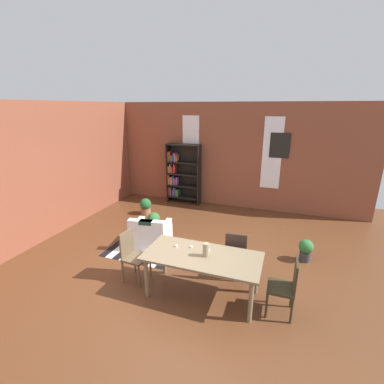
# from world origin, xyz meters

# --- Properties ---
(ground_plane) EXTENTS (11.03, 11.03, 0.00)m
(ground_plane) POSITION_xyz_m (0.00, 0.00, 0.00)
(ground_plane) COLOR #59321C
(back_wall_brick) EXTENTS (8.23, 0.12, 3.23)m
(back_wall_brick) POSITION_xyz_m (0.00, 4.30, 1.61)
(back_wall_brick) COLOR brown
(back_wall_brick) RESTS_ON ground
(left_wall_brick) EXTENTS (0.12, 9.48, 3.23)m
(left_wall_brick) POSITION_xyz_m (-3.67, 0.00, 1.61)
(left_wall_brick) COLOR brown
(left_wall_brick) RESTS_ON ground
(window_pane_0) EXTENTS (0.55, 0.02, 2.10)m
(window_pane_0) POSITION_xyz_m (-1.26, 4.23, 1.77)
(window_pane_0) COLOR white
(window_pane_1) EXTENTS (0.55, 0.02, 2.10)m
(window_pane_1) POSITION_xyz_m (1.26, 4.23, 1.77)
(window_pane_1) COLOR white
(dining_table) EXTENTS (1.93, 0.90, 0.76)m
(dining_table) POSITION_xyz_m (0.56, -0.24, 0.68)
(dining_table) COLOR #7B694E
(dining_table) RESTS_ON ground
(vase_on_table) EXTENTS (0.11, 0.11, 0.23)m
(vase_on_table) POSITION_xyz_m (0.62, -0.24, 0.88)
(vase_on_table) COLOR #998466
(vase_on_table) RESTS_ON dining_table
(tealight_candle_0) EXTENTS (0.04, 0.04, 0.04)m
(tealight_candle_0) POSITION_xyz_m (0.62, -0.08, 0.78)
(tealight_candle_0) COLOR silver
(tealight_candle_0) RESTS_ON dining_table
(tealight_candle_1) EXTENTS (0.04, 0.04, 0.04)m
(tealight_candle_1) POSITION_xyz_m (0.04, -0.12, 0.78)
(tealight_candle_1) COLOR silver
(tealight_candle_1) RESTS_ON dining_table
(tealight_candle_2) EXTENTS (0.04, 0.04, 0.03)m
(tealight_candle_2) POSITION_xyz_m (0.30, -0.06, 0.78)
(tealight_candle_2) COLOR silver
(tealight_candle_2) RESTS_ON dining_table
(dining_chair_head_right) EXTENTS (0.40, 0.40, 0.95)m
(dining_chair_head_right) POSITION_xyz_m (1.90, -0.24, 0.51)
(dining_chair_head_right) COLOR #312B19
(dining_chair_head_right) RESTS_ON ground
(dining_chair_head_left) EXTENTS (0.44, 0.44, 0.95)m
(dining_chair_head_left) POSITION_xyz_m (-0.78, -0.23, 0.51)
(dining_chair_head_left) COLOR brown
(dining_chair_head_left) RESTS_ON ground
(dining_chair_far_right) EXTENTS (0.43, 0.43, 0.95)m
(dining_chair_far_right) POSITION_xyz_m (1.00, 0.44, 0.51)
(dining_chair_far_right) COLOR #33241E
(dining_chair_far_right) RESTS_ON ground
(bookshelf_tall) EXTENTS (1.11, 0.33, 1.96)m
(bookshelf_tall) POSITION_xyz_m (-1.55, 4.04, 0.97)
(bookshelf_tall) COLOR black
(bookshelf_tall) RESTS_ON ground
(armchair_white) EXTENTS (0.92, 0.92, 0.75)m
(armchair_white) POSITION_xyz_m (-1.07, 1.00, 0.28)
(armchair_white) COLOR white
(armchair_white) RESTS_ON ground
(potted_plant_by_shelf) EXTENTS (0.29, 0.29, 0.47)m
(potted_plant_by_shelf) POSITION_xyz_m (2.26, 1.51, 0.26)
(potted_plant_by_shelf) COLOR #333338
(potted_plant_by_shelf) RESTS_ON ground
(potted_plant_corner) EXTENTS (0.33, 0.33, 0.46)m
(potted_plant_corner) POSITION_xyz_m (-1.43, 1.83, 0.25)
(potted_plant_corner) COLOR #333338
(potted_plant_corner) RESTS_ON ground
(potted_plant_window) EXTENTS (0.34, 0.34, 0.48)m
(potted_plant_window) POSITION_xyz_m (-2.15, 2.68, 0.25)
(potted_plant_window) COLOR #9E6042
(potted_plant_window) RESTS_ON ground
(striped_rug) EXTENTS (1.52, 0.81, 0.01)m
(striped_rug) POSITION_xyz_m (-1.17, 0.59, 0.00)
(striped_rug) COLOR black
(striped_rug) RESTS_ON ground
(framed_picture) EXTENTS (0.56, 0.03, 0.72)m
(framed_picture) POSITION_xyz_m (1.46, 4.23, 2.02)
(framed_picture) COLOR black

